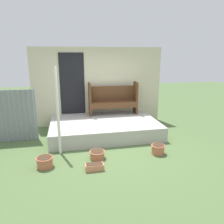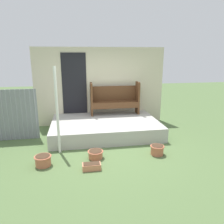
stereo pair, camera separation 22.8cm
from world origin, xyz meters
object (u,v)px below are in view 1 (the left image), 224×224
(flower_pot_middle, at_px, (97,154))
(planter_box_rect, at_px, (94,167))
(support_post, at_px, (58,112))
(flower_pot_left, at_px, (45,161))
(bench, at_px, (113,98))
(flower_pot_right, at_px, (158,149))

(flower_pot_middle, bearing_deg, planter_box_rect, -104.52)
(support_post, distance_m, flower_pot_left, 1.17)
(flower_pot_middle, bearing_deg, support_post, 151.39)
(bench, xyz_separation_m, planter_box_rect, (-1.01, -2.84, -0.88))
(bench, relative_size, planter_box_rect, 4.13)
(support_post, height_order, flower_pot_left, support_post)
(support_post, bearing_deg, planter_box_rect, -53.55)
(flower_pot_middle, bearing_deg, flower_pot_left, -171.85)
(support_post, relative_size, flower_pot_left, 5.62)
(support_post, relative_size, flower_pot_right, 6.11)
(flower_pot_left, height_order, planter_box_rect, flower_pot_left)
(bench, relative_size, flower_pot_left, 4.29)
(planter_box_rect, bearing_deg, flower_pot_left, 161.67)
(support_post, xyz_separation_m, flower_pot_left, (-0.31, -0.63, -0.93))
(support_post, xyz_separation_m, planter_box_rect, (0.72, -0.97, -0.99))
(flower_pot_right, bearing_deg, bench, 104.56)
(bench, bearing_deg, planter_box_rect, -108.67)
(flower_pot_right, bearing_deg, flower_pot_middle, 177.69)
(support_post, bearing_deg, flower_pot_middle, -28.61)
(flower_pot_middle, height_order, flower_pot_right, flower_pot_right)
(bench, xyz_separation_m, flower_pot_right, (0.62, -2.39, -0.82))
(support_post, xyz_separation_m, flower_pot_right, (2.35, -0.53, -0.93))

